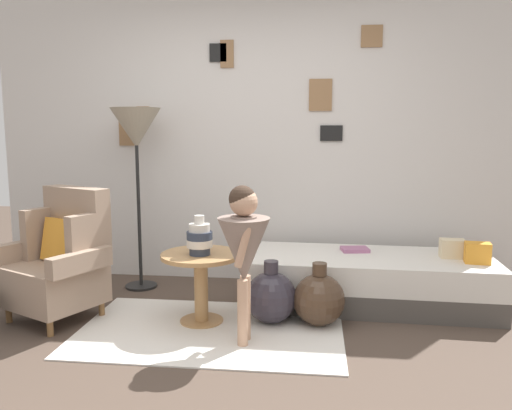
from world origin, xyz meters
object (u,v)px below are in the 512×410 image
(vase_striped, at_px, (200,238))
(demijohn_far, at_px, (319,299))
(armchair, at_px, (61,260))
(side_table, at_px, (201,273))
(demijohn_near, at_px, (271,297))
(person_child, at_px, (244,245))
(floor_lamp, at_px, (136,133))
(book_on_daybed, at_px, (355,249))
(daybed, at_px, (371,280))

(vase_striped, height_order, demijohn_far, vase_striped)
(armchair, bearing_deg, side_table, -0.03)
(vase_striped, relative_size, demijohn_near, 0.61)
(armchair, distance_m, person_child, 1.48)
(demijohn_near, distance_m, demijohn_far, 0.35)
(armchair, height_order, floor_lamp, floor_lamp)
(vase_striped, bearing_deg, person_child, -39.55)
(vase_striped, relative_size, book_on_daybed, 1.29)
(floor_lamp, xyz_separation_m, book_on_daybed, (1.88, -0.08, -0.95))
(side_table, relative_size, vase_striped, 2.03)
(daybed, distance_m, person_child, 1.35)
(book_on_daybed, relative_size, demijohn_far, 0.48)
(daybed, xyz_separation_m, person_child, (-0.91, -0.88, 0.47))
(daybed, distance_m, book_on_daybed, 0.29)
(armchair, distance_m, daybed, 2.41)
(demijohn_near, bearing_deg, book_on_daybed, 44.58)
(demijohn_near, height_order, demijohn_far, demijohn_near)
(vase_striped, height_order, person_child, person_child)
(vase_striped, xyz_separation_m, demijohn_near, (0.50, 0.10, -0.44))
(vase_striped, xyz_separation_m, person_child, (0.36, -0.30, 0.03))
(armchair, bearing_deg, vase_striped, -2.01)
(floor_lamp, height_order, person_child, floor_lamp)
(book_on_daybed, bearing_deg, floor_lamp, 177.56)
(daybed, relative_size, side_table, 3.35)
(side_table, xyz_separation_m, book_on_daybed, (1.15, 0.70, 0.04))
(floor_lamp, bearing_deg, person_child, -45.50)
(person_child, distance_m, demijohn_near, 0.63)
(armchair, height_order, daybed, armchair)
(person_child, height_order, book_on_daybed, person_child)
(floor_lamp, height_order, demijohn_far, floor_lamp)
(floor_lamp, relative_size, person_child, 1.51)
(armchair, relative_size, demijohn_near, 2.10)
(armchair, xyz_separation_m, daybed, (2.34, 0.55, -0.24))
(floor_lamp, bearing_deg, book_on_daybed, -2.44)
(side_table, height_order, book_on_daybed, side_table)
(vase_striped, distance_m, demijohn_near, 0.68)
(side_table, distance_m, floor_lamp, 1.46)
(daybed, xyz_separation_m, demijohn_far, (-0.42, -0.50, -0.01))
(floor_lamp, bearing_deg, armchair, -113.36)
(demijohn_far, bearing_deg, daybed, 49.82)
(daybed, xyz_separation_m, floor_lamp, (-2.00, 0.23, 1.17))
(daybed, xyz_separation_m, side_table, (-1.28, -0.55, 0.17))
(daybed, height_order, person_child, person_child)
(floor_lamp, height_order, book_on_daybed, floor_lamp)
(side_table, distance_m, vase_striped, 0.27)
(book_on_daybed, bearing_deg, armchair, -162.56)
(side_table, relative_size, demijohn_far, 1.25)
(daybed, relative_size, vase_striped, 6.81)
(daybed, relative_size, book_on_daybed, 8.77)
(vase_striped, relative_size, person_child, 0.27)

